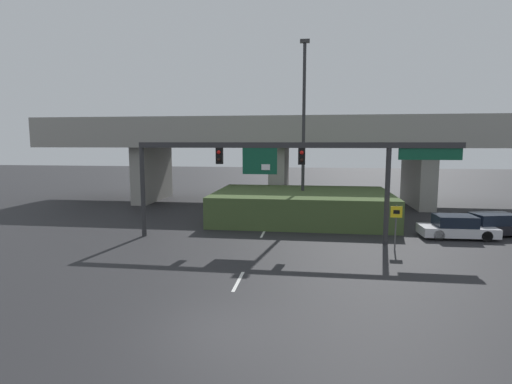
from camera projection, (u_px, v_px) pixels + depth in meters
name	position (u px, v px, depth m)	size (l,w,h in m)	color
ground_plane	(214.00, 328.00, 12.42)	(160.00, 160.00, 0.00)	#262628
lane_markings	(263.00, 233.00, 25.40)	(0.14, 38.06, 0.01)	silver
signal_gantry	(286.00, 160.00, 22.90)	(18.50, 0.44, 5.76)	#2D2D30
speed_limit_sign	(396.00, 221.00, 21.26)	(0.60, 0.11, 2.43)	#4C4C4C
highway_light_pole_near	(304.00, 126.00, 29.62)	(0.70, 0.36, 13.15)	#2D2D30
overpass_bridge	(280.00, 144.00, 37.45)	(44.47, 9.11, 7.96)	gray
grass_embankment	(302.00, 206.00, 29.69)	(12.78, 8.60, 2.12)	#42562D
parked_sedan_near_right	(456.00, 227.00, 24.10)	(4.39, 1.98, 1.38)	silver
parked_sedan_mid_right	(495.00, 225.00, 24.79)	(5.00, 2.84, 1.37)	black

